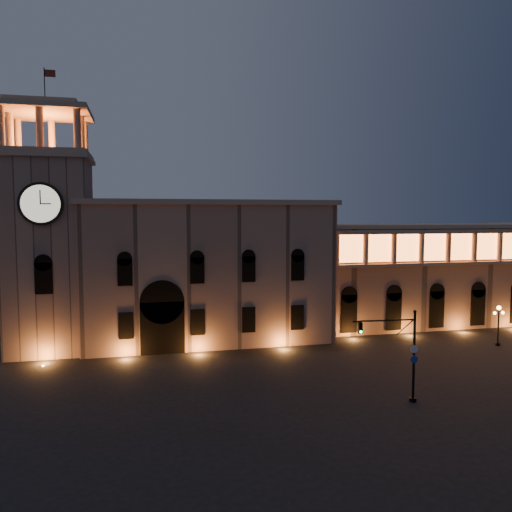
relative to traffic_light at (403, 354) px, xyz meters
name	(u,v)px	position (x,y,z in m)	size (l,w,h in m)	color
ground	(265,398)	(-11.10, 3.45, -4.14)	(160.00, 160.00, 0.00)	black
government_building	(207,271)	(-13.17, 25.38, 4.63)	(30.80, 12.80, 17.60)	#906E5E
clock_tower	(50,244)	(-31.60, 24.43, 8.36)	(9.80, 9.80, 32.40)	#906E5E
colonnade_wing	(437,273)	(20.90, 27.37, 3.20)	(40.60, 11.50, 14.50)	#8A6858
traffic_light	(403,354)	(0.00, 0.00, 0.00)	(5.73, 0.83, 7.88)	black
street_lamp_near	(498,322)	(20.66, 14.02, -1.22)	(1.70, 0.50, 4.89)	black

